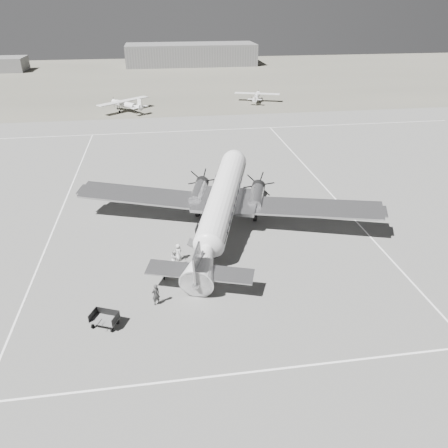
# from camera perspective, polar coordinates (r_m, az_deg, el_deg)

# --- Properties ---
(ground) EXTENTS (260.00, 260.00, 0.00)m
(ground) POSITION_cam_1_polar(r_m,az_deg,el_deg) (39.18, 3.11, -3.51)
(ground) COLOR slate
(ground) RESTS_ON ground
(taxi_line_near) EXTENTS (60.00, 0.15, 0.01)m
(taxi_line_near) POSITION_cam_1_polar(r_m,az_deg,el_deg) (28.50, 8.94, -17.99)
(taxi_line_near) COLOR white
(taxi_line_near) RESTS_ON ground
(taxi_line_right) EXTENTS (0.15, 80.00, 0.01)m
(taxi_line_right) POSITION_cam_1_polar(r_m,az_deg,el_deg) (43.00, 19.00, -2.08)
(taxi_line_right) COLOR white
(taxi_line_right) RESTS_ON ground
(taxi_line_left) EXTENTS (0.15, 60.00, 0.01)m
(taxi_line_left) POSITION_cam_1_polar(r_m,az_deg,el_deg) (48.57, -20.70, 1.11)
(taxi_line_left) COLOR white
(taxi_line_left) RESTS_ON ground
(taxi_line_horizon) EXTENTS (90.00, 0.15, 0.01)m
(taxi_line_horizon) POSITION_cam_1_polar(r_m,az_deg,el_deg) (75.89, -2.97, 12.11)
(taxi_line_horizon) COLOR white
(taxi_line_horizon) RESTS_ON ground
(grass_infield) EXTENTS (260.00, 90.00, 0.01)m
(grass_infield) POSITION_cam_1_polar(r_m,az_deg,el_deg) (129.59, -5.63, 18.49)
(grass_infield) COLOR #636053
(grass_infield) RESTS_ON ground
(hangar_main) EXTENTS (42.00, 14.00, 6.60)m
(hangar_main) POSITION_cam_1_polar(r_m,az_deg,el_deg) (154.22, -4.33, 21.22)
(hangar_main) COLOR slate
(hangar_main) RESTS_ON ground
(dc3_airliner) EXTENTS (35.37, 29.54, 5.76)m
(dc3_airliner) POSITION_cam_1_polar(r_m,az_deg,el_deg) (40.35, -0.42, 2.16)
(dc3_airliner) COLOR #A8A8AA
(dc3_airliner) RESTS_ON ground
(light_plane_left) EXTENTS (14.93, 14.70, 2.41)m
(light_plane_left) POSITION_cam_1_polar(r_m,az_deg,el_deg) (90.80, -12.74, 14.86)
(light_plane_left) COLOR silver
(light_plane_left) RESTS_ON ground
(light_plane_right) EXTENTS (11.80, 10.65, 2.03)m
(light_plane_right) POSITION_cam_1_polar(r_m,az_deg,el_deg) (97.89, 4.30, 16.21)
(light_plane_right) COLOR silver
(light_plane_right) RESTS_ON ground
(baggage_cart_near) EXTENTS (1.71, 1.34, 0.88)m
(baggage_cart_near) POSITION_cam_1_polar(r_m,az_deg,el_deg) (35.78, -7.02, -6.19)
(baggage_cart_near) COLOR #5C5C5C
(baggage_cart_near) RESTS_ON ground
(baggage_cart_far) EXTENTS (2.28, 1.98, 1.08)m
(baggage_cart_far) POSITION_cam_1_polar(r_m,az_deg,el_deg) (31.70, -15.33, -11.95)
(baggage_cart_far) COLOR #5C5C5C
(baggage_cart_far) RESTS_ON ground
(ground_crew) EXTENTS (0.76, 0.67, 1.74)m
(ground_crew) POSITION_cam_1_polar(r_m,az_deg,el_deg) (32.68, -8.90, -9.08)
(ground_crew) COLOR #323232
(ground_crew) RESTS_ON ground
(ramp_agent) EXTENTS (0.77, 0.90, 1.60)m
(ramp_agent) POSITION_cam_1_polar(r_m,az_deg,el_deg) (36.72, -6.44, -4.52)
(ramp_agent) COLOR silver
(ramp_agent) RESTS_ON ground
(passenger) EXTENTS (0.73, 0.89, 1.55)m
(passenger) POSITION_cam_1_polar(r_m,az_deg,el_deg) (37.64, -5.98, -3.67)
(passenger) COLOR #BCBDBA
(passenger) RESTS_ON ground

